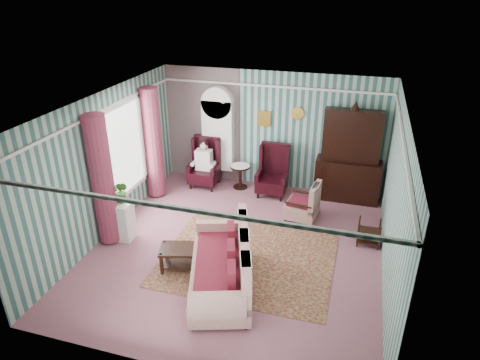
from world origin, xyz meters
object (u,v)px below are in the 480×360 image
(round_side_table, at_px, (240,177))
(sofa, at_px, (220,263))
(plant_stand, at_px, (119,221))
(floral_armchair, at_px, (302,199))
(seated_woman, at_px, (204,164))
(bookcase, at_px, (218,140))
(nest_table, at_px, (369,232))
(wingback_right, at_px, (272,171))
(dresser_hutch, at_px, (350,154))
(wingback_left, at_px, (204,163))
(coffee_table, at_px, (183,258))

(round_side_table, distance_m, sofa, 3.90)
(plant_stand, xyz_separation_m, floral_armchair, (3.43, 1.80, 0.08))
(plant_stand, bearing_deg, seated_woman, 73.78)
(bookcase, xyz_separation_m, seated_woman, (-0.25, -0.39, -0.53))
(seated_woman, relative_size, plant_stand, 1.47)
(nest_table, xyz_separation_m, sofa, (-2.41, -2.12, 0.26))
(seated_woman, height_order, sofa, seated_woman)
(wingback_right, height_order, sofa, wingback_right)
(nest_table, bearing_deg, floral_armchair, 157.38)
(bookcase, xyz_separation_m, sofa, (1.41, -4.06, -0.59))
(dresser_hutch, relative_size, floral_armchair, 2.44)
(seated_woman, height_order, round_side_table, seated_woman)
(bookcase, relative_size, sofa, 1.03)
(dresser_hutch, bearing_deg, floral_armchair, -125.50)
(wingback_right, relative_size, seated_woman, 1.06)
(sofa, bearing_deg, seated_woman, 6.29)
(nest_table, bearing_deg, sofa, -138.67)
(plant_stand, bearing_deg, sofa, -20.46)
(wingback_left, height_order, wingback_right, same)
(nest_table, height_order, plant_stand, plant_stand)
(bookcase, distance_m, round_side_table, 1.07)
(plant_stand, xyz_separation_m, sofa, (2.46, -0.92, 0.13))
(seated_woman, bearing_deg, coffee_table, -76.01)
(wingback_right, height_order, floral_armchair, wingback_right)
(wingback_right, height_order, coffee_table, wingback_right)
(seated_woman, bearing_deg, sofa, -65.63)
(dresser_hutch, distance_m, nest_table, 2.11)
(wingback_left, distance_m, floral_armchair, 2.80)
(bookcase, distance_m, coffee_table, 3.87)
(seated_woman, xyz_separation_m, coffee_table, (0.83, -3.33, -0.37))
(nest_table, bearing_deg, seated_woman, 159.15)
(nest_table, distance_m, floral_armchair, 1.57)
(round_side_table, relative_size, sofa, 0.28)
(dresser_hutch, bearing_deg, nest_table, -72.61)
(coffee_table, bearing_deg, wingback_right, 74.58)
(wingback_left, relative_size, coffee_table, 1.54)
(wingback_right, distance_m, sofa, 3.67)
(round_side_table, distance_m, coffee_table, 3.48)
(wingback_right, bearing_deg, seated_woman, 180.00)
(seated_woman, relative_size, coffee_table, 1.45)
(dresser_hutch, relative_size, nest_table, 4.37)
(bookcase, xyz_separation_m, round_side_table, (0.65, -0.24, -0.82))
(seated_woman, distance_m, floral_armchair, 2.80)
(wingback_left, relative_size, nest_table, 2.31)
(bookcase, distance_m, floral_armchair, 2.80)
(seated_woman, xyz_separation_m, nest_table, (4.07, -1.55, -0.32))
(dresser_hutch, bearing_deg, plant_stand, -144.92)
(coffee_table, bearing_deg, seated_woman, 103.99)
(dresser_hutch, distance_m, floral_armchair, 1.65)
(wingback_left, relative_size, floral_armchair, 1.29)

